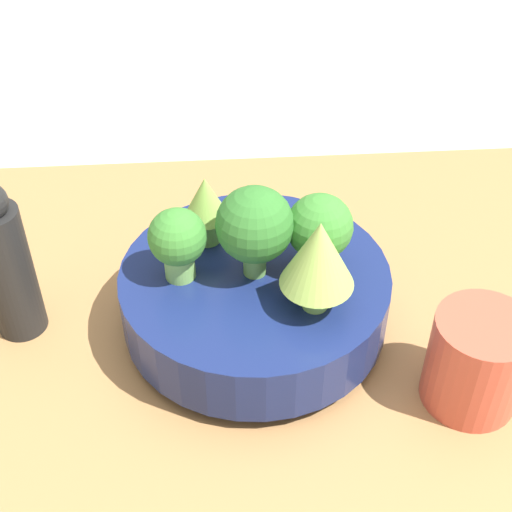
% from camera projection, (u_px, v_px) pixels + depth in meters
% --- Properties ---
extents(ground_plane, '(6.00, 6.00, 0.00)m').
position_uv_depth(ground_plane, '(257.00, 372.00, 0.73)').
color(ground_plane, beige).
extents(table, '(1.04, 0.69, 0.04)m').
position_uv_depth(table, '(257.00, 359.00, 0.72)').
color(table, '#9E7042').
rests_on(table, ground_plane).
extents(bowl, '(0.26, 0.26, 0.07)m').
position_uv_depth(bowl, '(256.00, 296.00, 0.70)').
color(bowl, navy).
rests_on(bowl, table).
extents(romanesco_piece_far, '(0.07, 0.07, 0.09)m').
position_uv_depth(romanesco_piece_far, '(318.00, 256.00, 0.61)').
color(romanesco_piece_far, '#7AB256').
rests_on(romanesco_piece_far, bowl).
extents(broccoli_floret_center, '(0.07, 0.07, 0.09)m').
position_uv_depth(broccoli_floret_center, '(256.00, 226.00, 0.64)').
color(broccoli_floret_center, '#609347').
rests_on(broccoli_floret_center, bowl).
extents(broccoli_floret_left, '(0.06, 0.06, 0.08)m').
position_uv_depth(broccoli_floret_left, '(320.00, 229.00, 0.65)').
color(broccoli_floret_left, '#7AB256').
rests_on(broccoli_floret_left, bowl).
extents(romanesco_piece_near, '(0.04, 0.04, 0.07)m').
position_uv_depth(romanesco_piece_near, '(206.00, 204.00, 0.69)').
color(romanesco_piece_near, '#6BA34C').
rests_on(romanesco_piece_near, bowl).
extents(broccoli_floret_right, '(0.05, 0.05, 0.07)m').
position_uv_depth(broccoli_floret_right, '(178.00, 240.00, 0.65)').
color(broccoli_floret_right, '#7AB256').
rests_on(broccoli_floret_right, bowl).
extents(cup, '(0.09, 0.09, 0.09)m').
position_uv_depth(cup, '(476.00, 361.00, 0.63)').
color(cup, '#C64C38').
rests_on(cup, table).
extents(pepper_mill, '(0.05, 0.05, 0.17)m').
position_uv_depth(pepper_mill, '(6.00, 264.00, 0.67)').
color(pepper_mill, black).
rests_on(pepper_mill, table).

